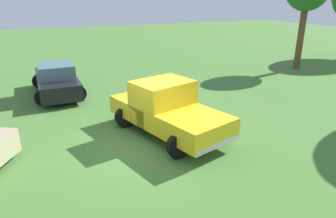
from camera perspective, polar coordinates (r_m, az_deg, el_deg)
The scene contains 4 objects.
ground_plane at distance 9.72m, azimuth -4.55°, elevation -6.42°, with size 80.00×80.00×0.00m, color #477533.
pickup_truck at distance 10.04m, azimuth -0.41°, elevation 0.26°, with size 2.97×4.76×1.79m.
sedan_near at distance 15.12m, azimuth -20.10°, elevation 5.11°, with size 2.15×4.37×1.50m.
traffic_cone at distance 14.07m, azimuth -0.01°, elevation 3.48°, with size 0.32×0.32×0.55m, color orange.
Camera 1 is at (2.88, 8.18, 4.38)m, focal length 32.56 mm.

